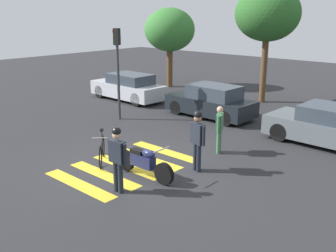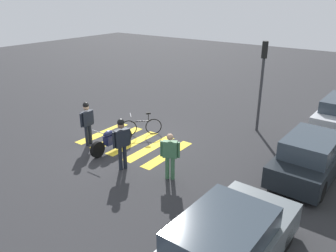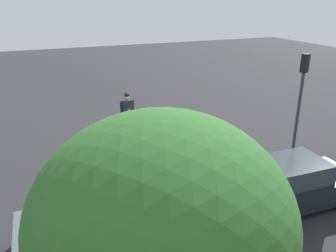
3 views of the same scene
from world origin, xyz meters
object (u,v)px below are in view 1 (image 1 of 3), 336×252
(leaning_bicycle, at_px, (102,150))
(car_grey_coupe, at_px, (331,127))
(officer_by_motorcycle, at_px, (197,136))
(car_black_suv, at_px, (211,102))
(pedestrian_bystander, at_px, (219,127))
(police_motorcycle, at_px, (144,162))
(officer_on_foot, at_px, (117,155))
(car_silver_sedan, at_px, (128,87))
(traffic_light_pole, at_px, (117,59))

(leaning_bicycle, bearing_deg, car_grey_coupe, 53.64)
(officer_by_motorcycle, bearing_deg, car_black_suv, 122.09)
(pedestrian_bystander, height_order, car_black_suv, pedestrian_bystander)
(police_motorcycle, xyz_separation_m, officer_on_foot, (0.19, -1.16, 0.60))
(leaning_bicycle, height_order, car_black_suv, car_black_suv)
(car_grey_coupe, bearing_deg, car_black_suv, 176.53)
(pedestrian_bystander, bearing_deg, officer_on_foot, -93.44)
(officer_by_motorcycle, bearing_deg, car_silver_sedan, 148.79)
(leaning_bicycle, xyz_separation_m, pedestrian_bystander, (2.30, 3.21, 0.53))
(leaning_bicycle, relative_size, officer_on_foot, 0.74)
(traffic_light_pole, bearing_deg, pedestrian_bystander, -6.24)
(police_motorcycle, xyz_separation_m, traffic_light_pole, (-5.39, 3.79, 2.23))
(leaning_bicycle, xyz_separation_m, officer_on_foot, (2.04, -1.09, 0.67))
(pedestrian_bystander, xyz_separation_m, car_black_suv, (-2.98, 3.67, -0.22))
(police_motorcycle, xyz_separation_m, car_grey_coupe, (2.98, 6.48, 0.24))
(police_motorcycle, bearing_deg, car_silver_sedan, 139.77)
(officer_on_foot, relative_size, pedestrian_bystander, 1.12)
(car_silver_sedan, distance_m, traffic_light_pole, 4.43)
(police_motorcycle, relative_size, leaning_bicycle, 1.62)
(officer_by_motorcycle, relative_size, car_black_suv, 0.45)
(pedestrian_bystander, relative_size, car_grey_coupe, 0.37)
(officer_by_motorcycle, height_order, car_grey_coupe, officer_by_motorcycle)
(leaning_bicycle, distance_m, car_silver_sedan, 9.20)
(officer_by_motorcycle, bearing_deg, traffic_light_pole, 159.08)
(police_motorcycle, relative_size, pedestrian_bystander, 1.33)
(police_motorcycle, height_order, car_black_suv, car_black_suv)
(leaning_bicycle, relative_size, officer_by_motorcycle, 0.71)
(leaning_bicycle, distance_m, pedestrian_bystander, 3.99)
(car_silver_sedan, xyz_separation_m, car_grey_coupe, (10.97, -0.28, -0.00))
(pedestrian_bystander, relative_size, traffic_light_pole, 0.41)
(officer_by_motorcycle, xyz_separation_m, car_grey_coupe, (2.11, 5.09, -0.41))
(car_grey_coupe, bearing_deg, car_silver_sedan, 178.53)
(police_motorcycle, bearing_deg, car_black_suv, 110.37)
(car_grey_coupe, bearing_deg, officer_on_foot, -110.03)
(car_grey_coupe, bearing_deg, officer_by_motorcycle, -112.50)
(car_silver_sedan, bearing_deg, pedestrian_bystander, -23.17)
(police_motorcycle, distance_m, car_silver_sedan, 10.48)
(car_grey_coupe, bearing_deg, leaning_bicycle, -126.36)
(police_motorcycle, xyz_separation_m, car_silver_sedan, (-8.00, 6.76, 0.24))
(car_black_suv, bearing_deg, officer_on_foot, -71.13)
(officer_on_foot, relative_size, car_silver_sedan, 0.41)
(officer_by_motorcycle, height_order, car_silver_sedan, officer_by_motorcycle)
(police_motorcycle, relative_size, traffic_light_pole, 0.55)
(car_silver_sedan, bearing_deg, traffic_light_pole, -48.80)
(officer_by_motorcycle, distance_m, car_black_suv, 6.41)
(police_motorcycle, bearing_deg, car_grey_coupe, 65.33)
(officer_by_motorcycle, height_order, car_black_suv, officer_by_motorcycle)
(car_silver_sedan, bearing_deg, car_grey_coupe, -1.47)
(car_grey_coupe, distance_m, traffic_light_pole, 9.01)
(car_black_suv, bearing_deg, officer_by_motorcycle, -57.91)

